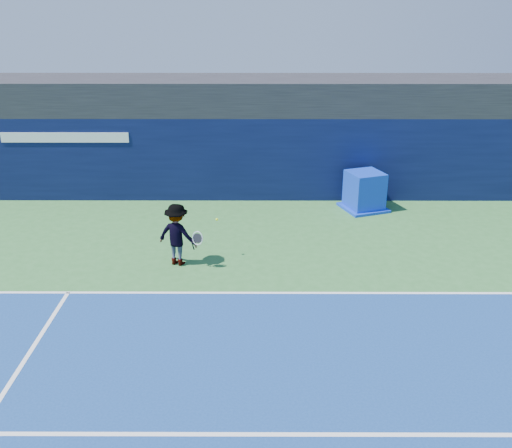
% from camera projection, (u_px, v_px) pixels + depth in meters
% --- Properties ---
extents(ground, '(80.00, 80.00, 0.00)m').
position_uv_depth(ground, '(268.00, 365.00, 11.58)').
color(ground, '#316D32').
rests_on(ground, ground).
extents(baseline, '(24.00, 0.10, 0.01)m').
position_uv_depth(baseline, '(266.00, 293.00, 14.36)').
color(baseline, white).
rests_on(baseline, ground).
extents(service_line, '(24.00, 0.10, 0.01)m').
position_uv_depth(service_line, '(270.00, 434.00, 9.72)').
color(service_line, white).
rests_on(service_line, ground).
extents(stadium_band, '(36.00, 3.00, 1.20)m').
position_uv_depth(stadium_band, '(264.00, 95.00, 20.92)').
color(stadium_band, black).
rests_on(stadium_band, back_wall_assembly).
extents(back_wall_assembly, '(36.00, 1.03, 3.00)m').
position_uv_depth(back_wall_assembly, '(263.00, 157.00, 20.77)').
color(back_wall_assembly, '#091035').
rests_on(back_wall_assembly, ground).
extents(equipment_cart, '(1.79, 1.79, 1.34)m').
position_uv_depth(equipment_cart, '(364.00, 192.00, 19.84)').
color(equipment_cart, '#0D2EBC').
rests_on(equipment_cart, ground).
extents(tennis_player, '(1.40, 1.01, 1.76)m').
position_uv_depth(tennis_player, '(177.00, 235.00, 15.63)').
color(tennis_player, white).
rests_on(tennis_player, ground).
extents(tennis_ball, '(0.07, 0.07, 0.07)m').
position_uv_depth(tennis_ball, '(217.00, 219.00, 15.92)').
color(tennis_ball, '#D0F31B').
rests_on(tennis_ball, ground).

